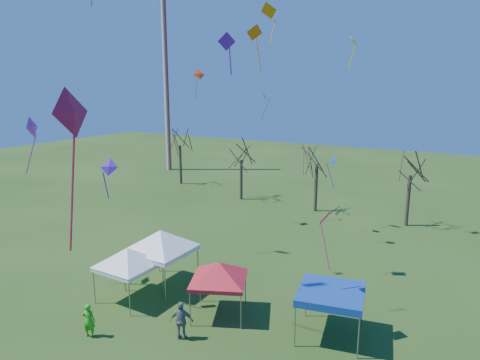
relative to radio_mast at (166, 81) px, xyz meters
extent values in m
plane|color=#264115|center=(28.00, -34.00, -12.50)|extent=(140.00, 140.00, 0.00)
cylinder|color=silver|center=(0.00, 0.00, 0.00)|extent=(0.70, 0.70, 25.00)
cylinder|color=#3D2D21|center=(7.15, -6.62, -10.11)|extent=(0.32, 0.32, 4.78)
cylinder|color=#3D2D21|center=(17.23, -9.35, -10.36)|extent=(0.32, 0.32, 4.28)
cylinder|color=#3D2D21|center=(25.63, -9.62, -10.18)|extent=(0.32, 0.32, 4.64)
cylinder|color=#3D2D21|center=(34.03, -9.96, -10.26)|extent=(0.32, 0.32, 4.49)
cylinder|color=gray|center=(21.11, -32.91, -11.54)|extent=(0.06, 0.06, 1.91)
cylinder|color=gray|center=(21.16, -30.23, -11.54)|extent=(0.06, 0.06, 1.91)
cylinder|color=gray|center=(23.79, -32.96, -11.54)|extent=(0.06, 0.06, 1.91)
cylinder|color=gray|center=(23.84, -30.28, -11.54)|extent=(0.06, 0.06, 1.91)
cube|color=white|center=(22.47, -31.59, -10.47)|extent=(2.92, 2.92, 0.23)
pyramid|color=white|center=(22.47, -31.59, -9.41)|extent=(4.05, 4.05, 0.96)
cylinder|color=gray|center=(21.50, -30.98, -11.40)|extent=(0.07, 0.07, 2.21)
cylinder|color=gray|center=(21.53, -27.88, -11.40)|extent=(0.07, 0.07, 2.21)
cylinder|color=gray|center=(24.59, -31.01, -11.40)|extent=(0.07, 0.07, 2.21)
cylinder|color=gray|center=(24.62, -27.92, -11.40)|extent=(0.07, 0.07, 2.21)
cube|color=white|center=(23.06, -29.45, -10.16)|extent=(3.35, 3.35, 0.27)
pyramid|color=white|center=(23.06, -29.45, -8.92)|extent=(4.69, 4.69, 1.10)
cylinder|color=gray|center=(27.12, -32.19, -11.58)|extent=(0.05, 0.05, 1.83)
cylinder|color=gray|center=(26.09, -29.84, -11.58)|extent=(0.05, 0.05, 1.83)
cylinder|color=gray|center=(29.47, -31.16, -11.58)|extent=(0.05, 0.05, 1.83)
cylinder|color=gray|center=(28.44, -28.81, -11.58)|extent=(0.05, 0.05, 1.83)
cube|color=red|center=(27.78, -30.50, -10.56)|extent=(3.62, 3.62, 0.22)
pyramid|color=red|center=(27.78, -30.50, -9.53)|extent=(3.56, 3.56, 0.92)
cylinder|color=gray|center=(32.36, -31.21, -11.49)|extent=(0.06, 0.06, 2.03)
cylinder|color=gray|center=(31.84, -28.42, -11.49)|extent=(0.06, 0.06, 2.03)
cylinder|color=gray|center=(35.15, -30.68, -11.49)|extent=(0.06, 0.06, 2.03)
cylinder|color=gray|center=(34.63, -27.89, -11.49)|extent=(0.06, 0.06, 2.03)
cube|color=navy|center=(33.50, -29.55, -10.35)|extent=(3.55, 3.55, 0.24)
cube|color=navy|center=(33.50, -29.55, -10.17)|extent=(3.55, 3.55, 0.12)
imported|color=green|center=(23.40, -35.31, -11.65)|extent=(0.73, 0.60, 1.70)
imported|color=slate|center=(27.42, -33.28, -11.55)|extent=(1.20, 0.89, 1.89)
cone|color=orange|center=(26.98, -25.18, 2.39)|extent=(1.11, 1.23, 0.92)
cube|color=orange|center=(27.14, -24.94, 1.13)|extent=(0.54, 0.37, 2.00)
cone|color=orange|center=(23.53, -16.14, 5.12)|extent=(1.57, 1.11, 1.26)
cube|color=orange|center=(23.94, -16.19, 3.67)|extent=(0.14, 0.87, 2.18)
cone|color=#7617A3|center=(30.98, -34.86, 0.88)|extent=(0.56, 0.55, 0.63)
cube|color=#7617A3|center=(31.07, -34.76, 0.24)|extent=(0.24, 0.24, 0.97)
cone|color=red|center=(12.76, -10.35, 0.57)|extent=(1.49, 1.62, 1.15)
cube|color=red|center=(12.58, -10.64, -0.97)|extent=(0.63, 0.43, 2.40)
cone|color=red|center=(29.14, -39.96, -1.30)|extent=(0.62, 1.46, 1.41)
cube|color=red|center=(29.19, -40.21, -3.45)|extent=(0.54, 0.14, 3.60)
cone|color=#4F19B1|center=(22.51, -32.56, -4.66)|extent=(1.08, 0.82, 0.90)
cube|color=#4F19B1|center=(22.29, -32.65, -5.65)|extent=(0.23, 0.48, 1.51)
cone|color=#E132A4|center=(16.37, -32.35, -2.93)|extent=(0.81, 1.23, 1.23)
cube|color=#E132A4|center=(16.56, -32.73, -4.40)|extent=(0.81, 0.42, 2.35)
cone|color=#DE315F|center=(33.05, -29.76, -6.50)|extent=(0.64, 1.03, 0.89)
cube|color=#DE315F|center=(33.06, -29.48, -7.93)|extent=(0.60, 0.07, 2.37)
cone|color=yellow|center=(33.23, -27.04, 1.51)|extent=(0.46, 0.66, 0.54)
cube|color=yellow|center=(33.22, -27.17, 0.73)|extent=(0.30, 0.04, 1.23)
cone|color=#17963B|center=(22.50, -14.59, -1.47)|extent=(0.94, 1.05, 0.91)
cube|color=#17963B|center=(22.70, -14.86, -2.59)|extent=(0.59, 0.46, 1.78)
cone|color=blue|center=(28.77, -14.73, -6.50)|extent=(0.72, 0.70, 0.76)
cube|color=blue|center=(28.48, -14.46, -7.76)|extent=(0.61, 0.64, 2.15)
camera|label=1|loc=(38.90, -47.94, -0.60)|focal=32.00mm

